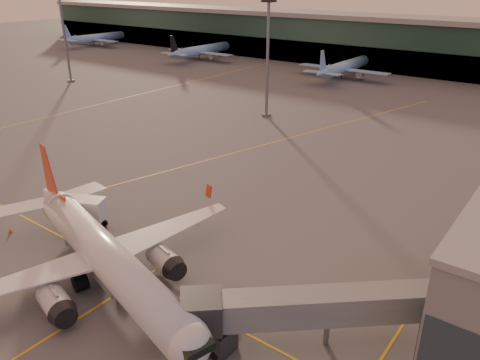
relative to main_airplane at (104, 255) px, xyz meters
The scene contains 12 objects.
ground 5.13m from the main_airplane, 143.29° to the right, with size 600.00×600.00×0.00m, color #4C4F54.
taxi_markings 43.69m from the main_airplane, 103.58° to the left, with size 100.12×173.00×0.01m.
terminal 139.75m from the main_airplane, 91.19° to the left, with size 400.00×20.00×17.60m.
mast_west_far 111.07m from the main_airplane, 147.21° to the left, with size 2.40×2.40×25.60m.
mast_west_near 68.74m from the main_airplane, 109.73° to the left, with size 2.40×2.40×25.60m.
distant_aircraft_row 129.00m from the main_airplane, 116.06° to the left, with size 225.00×34.00×13.00m.
main_airplane is the anchor object (origin of this frame).
jet_bridge 24.51m from the main_airplane, 16.67° to the left, with size 21.44×19.51×5.63m.
catering_truck 13.27m from the main_airplane, 153.04° to the left, with size 6.07×4.49×4.33m.
pushback_tug 12.64m from the main_airplane, 17.77° to the left, with size 3.39×2.43×1.57m.
cone_tail 18.93m from the main_airplane, behind, with size 0.50×0.50×0.64m.
cone_wing_left 16.62m from the main_airplane, 96.70° to the left, with size 0.47×0.47×0.59m.
Camera 1 is at (38.61, -22.00, 29.88)m, focal length 35.00 mm.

